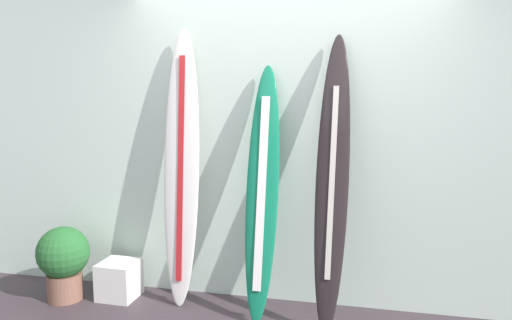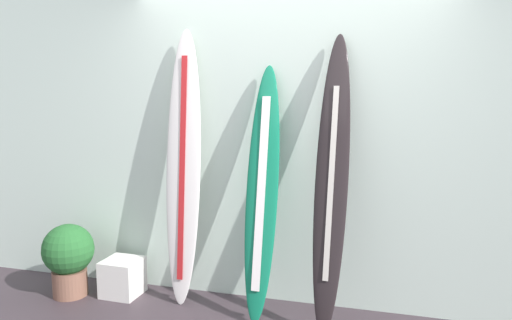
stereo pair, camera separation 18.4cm
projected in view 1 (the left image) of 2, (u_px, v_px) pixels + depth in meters
The scene contains 6 objects.
wall_back at pixel (288, 131), 4.04m from camera, with size 7.20×0.20×2.80m, color silver.
surfboard_ivory at pixel (182, 171), 3.98m from camera, with size 0.30×0.31×2.22m.
surfboard_emerald at pixel (262, 194), 3.78m from camera, with size 0.25×0.49×1.93m.
surfboard_charcoal at pixel (332, 184), 3.62m from camera, with size 0.26×0.55×2.15m.
display_block_left at pixel (119, 280), 4.18m from camera, with size 0.31×0.31×0.31m.
potted_plant at pixel (63, 259), 4.12m from camera, with size 0.43×0.43×0.62m.
Camera 1 is at (0.64, -2.69, 1.77)m, focal length 34.97 mm.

